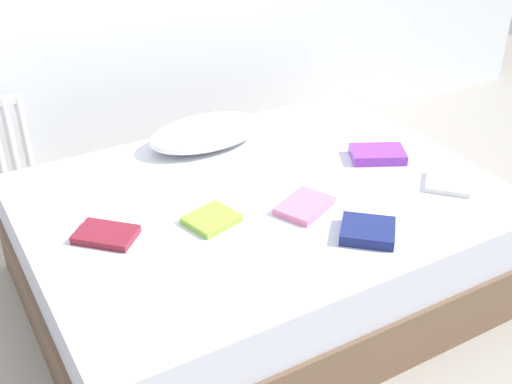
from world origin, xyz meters
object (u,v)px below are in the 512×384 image
textbook_lime (212,219)px  textbook_white (448,183)px  pillow (206,133)px  textbook_navy (368,231)px  textbook_purple (377,154)px  textbook_pink (304,206)px  textbook_maroon (106,235)px  bed (262,242)px

textbook_lime → textbook_white: 1.05m
pillow → textbook_navy: pillow is taller
textbook_purple → textbook_pink: 0.57m
textbook_maroon → textbook_white: 1.47m
bed → textbook_lime: textbook_lime is taller
textbook_navy → textbook_maroon: bearing=-167.5°
textbook_purple → textbook_white: 0.37m
textbook_pink → textbook_maroon: bearing=140.1°
textbook_purple → textbook_navy: textbook_purple is taller
textbook_pink → textbook_navy: bearing=-94.9°
bed → pillow: 0.62m
bed → pillow: bearing=90.4°
bed → textbook_white: size_ratio=10.58×
textbook_maroon → bed: bearing=43.4°
textbook_purple → textbook_white: (0.11, -0.36, -0.01)m
pillow → textbook_pink: (0.09, -0.73, -0.05)m
textbook_maroon → textbook_lime: size_ratio=1.19×
pillow → textbook_navy: (0.20, -1.01, -0.04)m
textbook_maroon → textbook_white: (1.42, -0.36, -0.00)m
pillow → textbook_lime: (-0.28, -0.62, -0.05)m
textbook_maroon → textbook_navy: (0.88, -0.49, 0.01)m
pillow → textbook_maroon: size_ratio=2.57×
textbook_navy → textbook_lime: bearing=-177.2°
textbook_purple → textbook_navy: 0.65m
textbook_pink → textbook_lime: (-0.37, 0.10, -0.00)m
textbook_pink → textbook_lime: textbook_pink is taller
pillow → textbook_white: 1.15m
textbook_pink → textbook_navy: (0.10, -0.28, 0.01)m
bed → pillow: (-0.00, 0.53, 0.32)m
bed → textbook_pink: textbook_pink is taller
textbook_navy → textbook_pink: bearing=151.7°
textbook_purple → textbook_maroon: 1.31m
textbook_purple → textbook_pink: bearing=-132.5°
textbook_purple → textbook_white: size_ratio=1.31×
textbook_white → textbook_maroon: bearing=122.1°
pillow → textbook_navy: size_ratio=2.84×
textbook_maroon → textbook_white: bearing=30.1°
textbook_lime → textbook_white: textbook_lime is taller
pillow → textbook_white: (0.74, -0.88, -0.05)m
bed → textbook_white: textbook_white is taller
textbook_purple → textbook_navy: bearing=-104.9°
bed → textbook_purple: (0.63, 0.00, 0.28)m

